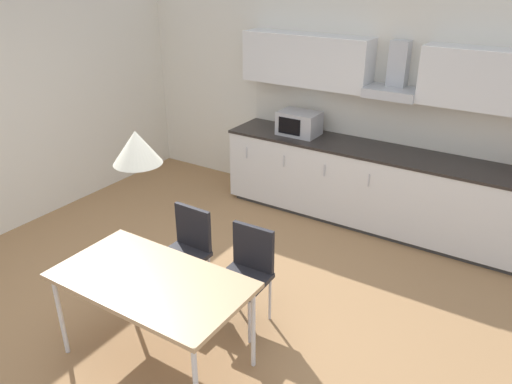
{
  "coord_description": "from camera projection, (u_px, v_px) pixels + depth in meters",
  "views": [
    {
      "loc": [
        2.41,
        -2.65,
        2.85
      ],
      "look_at": [
        0.28,
        0.69,
        1.0
      ],
      "focal_mm": 35.0,
      "sensor_mm": 36.0,
      "label": 1
    }
  ],
  "objects": [
    {
      "name": "chair_far_left",
      "position": [
        187.0,
        245.0,
        4.46
      ],
      "size": [
        0.41,
        0.41,
        0.87
      ],
      "color": "black",
      "rests_on": "ground_plane"
    },
    {
      "name": "microwave",
      "position": [
        299.0,
        123.0,
        5.99
      ],
      "size": [
        0.48,
        0.35,
        0.28
      ],
      "color": "#ADADB2",
      "rests_on": "kitchen_counter"
    },
    {
      "name": "chair_far_right",
      "position": [
        247.0,
        267.0,
        4.14
      ],
      "size": [
        0.41,
        0.41,
        0.87
      ],
      "color": "black",
      "rests_on": "ground_plane"
    },
    {
      "name": "dining_table",
      "position": [
        151.0,
        284.0,
        3.63
      ],
      "size": [
        1.45,
        0.8,
        0.75
      ],
      "color": "tan",
      "rests_on": "ground_plane"
    },
    {
      "name": "backsplash_tile",
      "position": [
        394.0,
        121.0,
        5.68
      ],
      "size": [
        3.7,
        0.02,
        0.52
      ],
      "primitive_type": "cube",
      "color": "silver",
      "rests_on": "kitchen_counter"
    },
    {
      "name": "ground_plane",
      "position": [
        187.0,
        316.0,
        4.41
      ],
      "size": [
        8.12,
        8.51,
        0.02
      ],
      "primitive_type": "cube",
      "color": "#9E754C"
    },
    {
      "name": "upper_wall_cabinets",
      "position": [
        396.0,
        70.0,
        5.31
      ],
      "size": [
        3.7,
        0.4,
        0.58
      ],
      "color": "silver"
    },
    {
      "name": "kitchen_counter",
      "position": [
        378.0,
        188.0,
        5.74
      ],
      "size": [
        3.72,
        0.68,
        0.92
      ],
      "color": "#333333",
      "rests_on": "ground_plane"
    },
    {
      "name": "wall_back",
      "position": [
        333.0,
        98.0,
        6.05
      ],
      "size": [
        6.5,
        0.1,
        2.65
      ],
      "primitive_type": "cube",
      "color": "silver",
      "rests_on": "ground_plane"
    },
    {
      "name": "pendant_lamp",
      "position": [
        136.0,
        147.0,
        3.18
      ],
      "size": [
        0.32,
        0.32,
        0.22
      ],
      "primitive_type": "cone",
      "color": "silver"
    }
  ]
}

